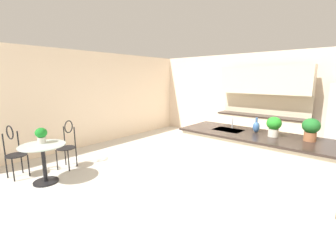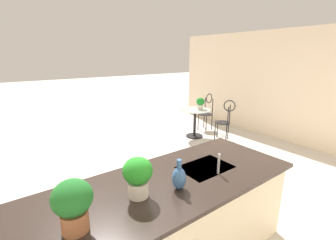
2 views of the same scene
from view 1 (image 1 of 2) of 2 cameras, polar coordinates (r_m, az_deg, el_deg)
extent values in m
plane|color=beige|center=(4.22, 12.15, -17.24)|extent=(40.00, 40.00, 0.00)
cube|color=beige|center=(7.20, 27.06, 4.63)|extent=(9.00, 0.12, 2.70)
cube|color=beige|center=(6.90, -20.01, 4.94)|extent=(0.12, 7.80, 2.70)
cube|color=beige|center=(4.65, 20.86, -9.12)|extent=(2.70, 0.96, 0.88)
cube|color=#2D231E|center=(4.52, 21.24, -3.61)|extent=(2.80, 1.06, 0.04)
cube|color=#B2B5BA|center=(4.73, 14.99, -2.58)|extent=(0.56, 0.40, 0.03)
cube|color=beige|center=(7.01, 22.33, -2.68)|extent=(2.40, 0.60, 0.88)
cube|color=#2D231E|center=(6.93, 22.60, 1.03)|extent=(2.44, 0.64, 0.04)
cube|color=beige|center=(7.04, 23.21, 3.75)|extent=(2.40, 0.04, 0.60)
cube|color=beige|center=(6.83, 23.14, 9.31)|extent=(2.40, 0.36, 0.76)
cylinder|color=black|center=(5.00, -28.52, -13.56)|extent=(0.44, 0.44, 0.03)
cylinder|color=black|center=(4.87, -28.90, -9.64)|extent=(0.07, 0.07, 0.69)
cylinder|color=#B2C6C1|center=(4.77, -29.28, -5.62)|extent=(0.80, 0.80, 0.01)
cylinder|color=black|center=(5.38, -31.83, -9.80)|extent=(0.03, 0.03, 0.45)
cylinder|color=black|center=(5.28, -34.60, -10.46)|extent=(0.03, 0.03, 0.45)
cylinder|color=black|center=(5.62, -33.09, -9.08)|extent=(0.03, 0.03, 0.45)
cylinder|color=black|center=(5.53, -35.75, -9.69)|extent=(0.03, 0.03, 0.45)
cylinder|color=black|center=(5.38, -34.08, -7.39)|extent=(0.43, 0.43, 0.02)
cylinder|color=black|center=(5.51, -33.70, -4.64)|extent=(0.03, 0.03, 0.45)
cylinder|color=black|center=(5.42, -36.21, -5.15)|extent=(0.03, 0.03, 0.45)
torus|color=black|center=(5.41, -35.19, -2.59)|extent=(0.28, 0.07, 0.28)
cylinder|color=black|center=(5.27, -23.89, -9.47)|extent=(0.03, 0.03, 0.45)
cylinder|color=black|center=(5.44, -26.34, -9.08)|extent=(0.03, 0.03, 0.45)
cylinder|color=black|center=(5.49, -22.21, -8.57)|extent=(0.03, 0.03, 0.45)
cylinder|color=black|center=(5.65, -24.61, -8.23)|extent=(0.03, 0.03, 0.45)
cylinder|color=black|center=(5.39, -24.45, -6.47)|extent=(0.52, 0.52, 0.02)
cylinder|color=black|center=(5.38, -22.57, -3.98)|extent=(0.03, 0.03, 0.45)
cylinder|color=black|center=(5.53, -24.82, -3.78)|extent=(0.03, 0.03, 0.45)
torus|color=black|center=(5.40, -23.89, -1.56)|extent=(0.16, 0.26, 0.28)
cylinder|color=#B2B5BA|center=(4.86, 16.01, -0.77)|extent=(0.02, 0.02, 0.22)
cylinder|color=beige|center=(4.89, -29.35, -4.47)|extent=(0.14, 0.14, 0.11)
ellipsoid|color=#1A7C25|center=(4.86, -29.50, -2.83)|extent=(0.21, 0.21, 0.19)
cylinder|color=#9E603D|center=(4.43, 32.31, -3.57)|extent=(0.19, 0.19, 0.15)
ellipsoid|color=#1E6525|center=(4.39, 32.55, -1.23)|extent=(0.27, 0.27, 0.25)
cylinder|color=beige|center=(4.45, 25.12, -2.93)|extent=(0.17, 0.17, 0.14)
ellipsoid|color=#238824|center=(4.42, 25.29, -0.75)|extent=(0.25, 0.25, 0.23)
ellipsoid|color=#386099|center=(4.66, 21.45, -1.66)|extent=(0.13, 0.13, 0.21)
cylinder|color=#386099|center=(4.63, 21.56, 0.09)|extent=(0.04, 0.04, 0.08)
camera|label=2|loc=(5.76, 38.71, 9.69)|focal=24.90mm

